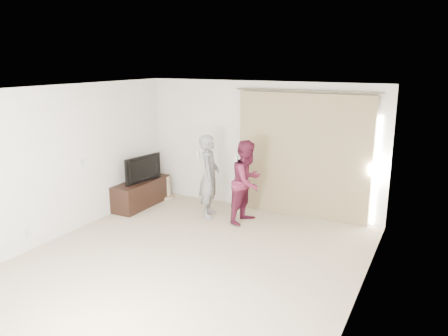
{
  "coord_description": "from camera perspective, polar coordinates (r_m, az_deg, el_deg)",
  "views": [
    {
      "loc": [
        3.29,
        -5.27,
        3.01
      ],
      "look_at": [
        -0.03,
        1.2,
        1.19
      ],
      "focal_mm": 35.0,
      "sensor_mm": 36.0,
      "label": 1
    }
  ],
  "objects": [
    {
      "name": "floor",
      "position": [
        6.9,
        -4.42,
        -11.85
      ],
      "size": [
        5.5,
        5.5,
        0.0
      ],
      "primitive_type": "plane",
      "color": "#BAA98C",
      "rests_on": "ground"
    },
    {
      "name": "tv",
      "position": [
        9.21,
        -10.93,
        -0.01
      ],
      "size": [
        0.27,
        0.95,
        0.55
      ],
      "primitive_type": "imported",
      "rotation": [
        0.0,
        0.0,
        1.41
      ],
      "color": "black",
      "rests_on": "tv_console"
    },
    {
      "name": "tv_console",
      "position": [
        9.35,
        -10.77,
        -3.25
      ],
      "size": [
        0.49,
        1.41,
        0.54
      ],
      "primitive_type": "cube",
      "color": "black",
      "rests_on": "ground"
    },
    {
      "name": "curtain",
      "position": [
        8.49,
        10.27,
        1.53
      ],
      "size": [
        2.8,
        0.11,
        2.46
      ],
      "color": "tan",
      "rests_on": "ground"
    },
    {
      "name": "wall_back",
      "position": [
        8.84,
        4.76,
        2.83
      ],
      "size": [
        5.0,
        0.04,
        2.6
      ],
      "primitive_type": "cube",
      "color": "silver",
      "rests_on": "ground"
    },
    {
      "name": "scratching_post",
      "position": [
        9.78,
        -7.62,
        -2.75
      ],
      "size": [
        0.38,
        0.38,
        0.51
      ],
      "color": "tan",
      "rests_on": "ground"
    },
    {
      "name": "ceiling",
      "position": [
        6.23,
        -4.88,
        10.22
      ],
      "size": [
        5.0,
        5.5,
        0.01
      ],
      "primitive_type": "cube",
      "color": "white",
      "rests_on": "wall_back"
    },
    {
      "name": "wall_left",
      "position": [
        8.01,
        -20.04,
        0.86
      ],
      "size": [
        0.04,
        5.5,
        2.6
      ],
      "color": "silver",
      "rests_on": "ground"
    },
    {
      "name": "person_woman",
      "position": [
        8.16,
        3.06,
        -1.8
      ],
      "size": [
        0.71,
        0.85,
        1.57
      ],
      "color": "maroon",
      "rests_on": "ground"
    },
    {
      "name": "person_man",
      "position": [
        8.46,
        -1.93,
        -1.05
      ],
      "size": [
        0.57,
        0.69,
        1.62
      ],
      "color": "slate",
      "rests_on": "ground"
    }
  ]
}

